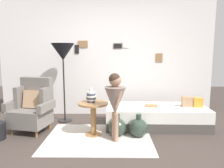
{
  "coord_description": "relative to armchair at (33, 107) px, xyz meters",
  "views": [
    {
      "loc": [
        0.2,
        -2.95,
        1.43
      ],
      "look_at": [
        0.15,
        0.95,
        0.85
      ],
      "focal_mm": 34.32,
      "sensor_mm": 36.0,
      "label": 1
    }
  ],
  "objects": [
    {
      "name": "ground_plane",
      "position": [
        1.3,
        -0.83,
        -0.44
      ],
      "size": [
        12.0,
        12.0,
        0.0
      ],
      "primitive_type": "plane",
      "color": "#423833"
    },
    {
      "name": "gallery_wall",
      "position": [
        1.3,
        1.12,
        0.86
      ],
      "size": [
        4.8,
        0.12,
        2.6
      ],
      "color": "silver",
      "rests_on": "ground"
    },
    {
      "name": "rug",
      "position": [
        1.23,
        -0.37,
        -0.43
      ],
      "size": [
        1.75,
        1.34,
        0.01
      ],
      "primitive_type": "cube",
      "color": "silver",
      "rests_on": "ground"
    },
    {
      "name": "armchair",
      "position": [
        0.0,
        0.0,
        0.0
      ],
      "size": [
        0.84,
        0.7,
        0.97
      ],
      "color": "olive",
      "rests_on": "ground"
    },
    {
      "name": "daybed",
      "position": [
        2.3,
        0.23,
        -0.24
      ],
      "size": [
        1.91,
        0.83,
        0.4
      ],
      "color": "#4C4742",
      "rests_on": "ground"
    },
    {
      "name": "pillow_head",
      "position": [
        3.07,
        0.21,
        0.05
      ],
      "size": [
        0.18,
        0.12,
        0.18
      ],
      "primitive_type": "cube",
      "rotation": [
        0.0,
        0.0,
        0.03
      ],
      "color": "orange",
      "rests_on": "daybed"
    },
    {
      "name": "pillow_mid",
      "position": [
        2.89,
        0.23,
        0.06
      ],
      "size": [
        0.22,
        0.13,
        0.19
      ],
      "primitive_type": "cube",
      "rotation": [
        0.0,
        0.0,
        -0.04
      ],
      "color": "tan",
      "rests_on": "daybed"
    },
    {
      "name": "side_table",
      "position": [
        1.13,
        -0.22,
        -0.03
      ],
      "size": [
        0.52,
        0.52,
        0.58
      ],
      "color": "#9E7042",
      "rests_on": "ground"
    },
    {
      "name": "vase_striped",
      "position": [
        1.09,
        -0.19,
        0.24
      ],
      "size": [
        0.17,
        0.17,
        0.24
      ],
      "color": "#2D384C",
      "rests_on": "side_table"
    },
    {
      "name": "floor_lamp",
      "position": [
        0.45,
        0.55,
        0.96
      ],
      "size": [
        0.47,
        0.47,
        1.61
      ],
      "color": "black",
      "rests_on": "ground"
    },
    {
      "name": "person_child",
      "position": [
        1.5,
        -0.47,
        0.27
      ],
      "size": [
        0.34,
        0.34,
        1.11
      ],
      "color": "#A37A60",
      "rests_on": "ground"
    },
    {
      "name": "book_on_daybed",
      "position": [
        2.2,
        0.23,
        -0.02
      ],
      "size": [
        0.22,
        0.17,
        0.03
      ],
      "primitive_type": "cube",
      "rotation": [
        0.0,
        0.0,
        -0.03
      ],
      "color": "#CB784B",
      "rests_on": "daybed"
    },
    {
      "name": "demijohn_near",
      "position": [
        1.54,
        -0.25,
        -0.28
      ],
      "size": [
        0.31,
        0.31,
        0.39
      ],
      "color": "#2D3D33",
      "rests_on": "ground"
    },
    {
      "name": "demijohn_far",
      "position": [
        1.9,
        -0.28,
        -0.28
      ],
      "size": [
        0.32,
        0.32,
        0.4
      ],
      "color": "#2D3D33",
      "rests_on": "ground"
    }
  ]
}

